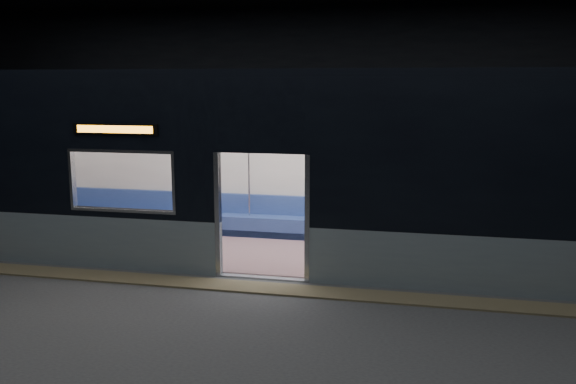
% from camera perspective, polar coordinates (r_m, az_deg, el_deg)
% --- Properties ---
extents(station_floor, '(24.00, 14.00, 0.01)m').
position_cam_1_polar(station_floor, '(9.06, -4.10, -10.14)').
color(station_floor, '#47494C').
rests_on(station_floor, ground).
extents(station_envelope, '(24.00, 14.00, 5.00)m').
position_cam_1_polar(station_envelope, '(8.51, -4.42, 13.69)').
color(station_envelope, black).
rests_on(station_envelope, station_floor).
extents(tactile_strip, '(22.80, 0.50, 0.03)m').
position_cam_1_polar(tactile_strip, '(9.55, -3.16, -8.91)').
color(tactile_strip, '#8C7F59').
rests_on(tactile_strip, station_floor).
extents(metro_car, '(18.00, 3.04, 3.35)m').
position_cam_1_polar(metro_car, '(11.03, -0.50, 3.48)').
color(metro_car, '#8B9DA5').
rests_on(metro_car, station_floor).
extents(passenger, '(0.42, 0.73, 1.43)m').
position_cam_1_polar(passenger, '(11.92, 12.15, -1.23)').
color(passenger, black).
rests_on(passenger, metro_car).
extents(handbag, '(0.36, 0.33, 0.14)m').
position_cam_1_polar(handbag, '(11.71, 12.10, -2.09)').
color(handbag, black).
rests_on(handbag, passenger).
extents(transit_map, '(0.96, 0.03, 0.62)m').
position_cam_1_polar(transit_map, '(12.38, 24.17, 1.53)').
color(transit_map, white).
rests_on(transit_map, metro_car).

